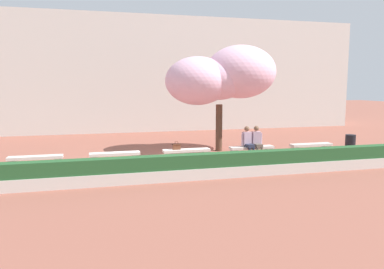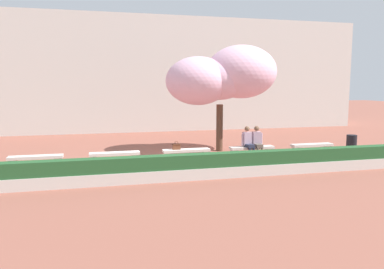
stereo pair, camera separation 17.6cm
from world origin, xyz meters
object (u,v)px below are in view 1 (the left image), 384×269
(stone_bench_center, at_px, (115,156))
(handbag, at_px, (177,146))
(person_seated_right, at_px, (257,140))
(trash_bin, at_px, (350,143))
(stone_bench_far_east, at_px, (311,147))
(stone_bench_east_end, at_px, (252,150))
(stone_bench_near_west, at_px, (36,160))
(person_seated_left, at_px, (248,141))
(stone_bench_near_east, at_px, (187,153))
(cherry_tree_main, at_px, (221,77))

(stone_bench_center, relative_size, handbag, 5.51)
(person_seated_right, distance_m, trash_bin, 4.51)
(trash_bin, bearing_deg, stone_bench_far_east, 178.10)
(stone_bench_east_end, bearing_deg, stone_bench_far_east, 0.00)
(stone_bench_near_west, bearing_deg, stone_bench_east_end, 0.00)
(stone_bench_near_west, bearing_deg, person_seated_left, -0.37)
(stone_bench_near_west, xyz_separation_m, handbag, (5.16, 0.01, 0.27))
(stone_bench_center, xyz_separation_m, trash_bin, (10.27, -0.06, 0.08))
(stone_bench_center, height_order, stone_bench_near_east, same)
(person_seated_left, bearing_deg, stone_bench_east_end, 14.75)
(trash_bin, bearing_deg, person_seated_right, 179.87)
(stone_bench_far_east, distance_m, person_seated_right, 2.60)
(handbag, distance_m, cherry_tree_main, 4.08)
(stone_bench_near_east, relative_size, handbag, 5.51)
(person_seated_left, height_order, cherry_tree_main, cherry_tree_main)
(stone_bench_far_east, bearing_deg, cherry_tree_main, 152.91)
(cherry_tree_main, bearing_deg, stone_bench_east_end, -67.51)
(stone_bench_center, height_order, cherry_tree_main, cherry_tree_main)
(stone_bench_east_end, distance_m, handbag, 3.19)
(stone_bench_near_east, bearing_deg, stone_bench_far_east, 0.00)
(stone_bench_near_west, height_order, trash_bin, trash_bin)
(stone_bench_center, xyz_separation_m, stone_bench_far_east, (8.34, 0.00, 0.00))
(stone_bench_near_west, bearing_deg, stone_bench_far_east, 0.00)
(stone_bench_east_end, xyz_separation_m, person_seated_left, (-0.20, -0.05, 0.39))
(stone_bench_center, height_order, person_seated_left, person_seated_left)
(stone_bench_east_end, relative_size, person_seated_right, 1.45)
(cherry_tree_main, bearing_deg, stone_bench_center, -159.45)
(stone_bench_near_east, distance_m, handbag, 0.49)
(stone_bench_near_west, relative_size, stone_bench_far_east, 1.00)
(stone_bench_near_east, height_order, person_seated_right, person_seated_right)
(stone_bench_near_east, xyz_separation_m, stone_bench_far_east, (5.56, 0.00, 0.00))
(stone_bench_center, bearing_deg, stone_bench_near_west, 180.00)
(stone_bench_near_west, height_order, person_seated_right, person_seated_right)
(stone_bench_east_end, height_order, stone_bench_far_east, same)
(stone_bench_east_end, bearing_deg, cherry_tree_main, 112.49)
(handbag, bearing_deg, stone_bench_near_east, -1.94)
(stone_bench_near_east, relative_size, trash_bin, 2.40)
(stone_bench_far_east, height_order, person_seated_left, person_seated_left)
(person_seated_left, distance_m, trash_bin, 4.92)
(handbag, bearing_deg, stone_bench_far_east, -0.13)
(stone_bench_near_west, height_order, handbag, handbag)
(stone_bench_near_east, distance_m, trash_bin, 7.49)
(person_seated_left, relative_size, cherry_tree_main, 0.26)
(person_seated_left, bearing_deg, stone_bench_near_west, 179.63)
(stone_bench_east_end, height_order, person_seated_left, person_seated_left)
(stone_bench_center, relative_size, stone_bench_far_east, 1.00)
(stone_bench_near_west, bearing_deg, stone_bench_near_east, 0.00)
(stone_bench_east_end, relative_size, stone_bench_far_east, 1.00)
(stone_bench_east_end, distance_m, cherry_tree_main, 3.60)
(trash_bin, bearing_deg, stone_bench_near_east, 179.51)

